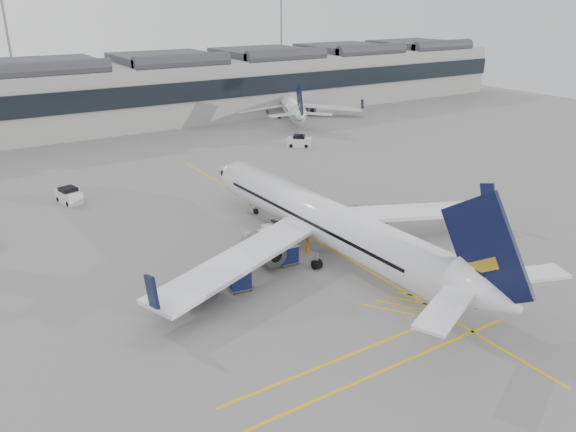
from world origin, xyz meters
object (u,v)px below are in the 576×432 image
airliner_main (328,222)px  belt_loader (279,235)px  baggage_cart_a (287,253)px  pushback_tug (187,292)px  ramp_agent_a (308,246)px  ramp_agent_b (274,238)px

airliner_main → belt_loader: size_ratio=7.82×
baggage_cart_a → pushback_tug: bearing=-169.3°
belt_loader → pushback_tug: size_ratio=1.69×
belt_loader → pushback_tug: 13.64m
ramp_agent_a → pushback_tug: 12.85m
ramp_agent_a → airliner_main: bearing=-56.3°
baggage_cart_a → belt_loader: bearing=69.6°
belt_loader → pushback_tug: (-12.24, -6.03, 0.06)m
ramp_agent_b → airliner_main: bearing=118.1°
belt_loader → ramp_agent_b: bearing=-136.3°
airliner_main → belt_loader: bearing=110.3°
baggage_cart_a → ramp_agent_b: size_ratio=1.10×
airliner_main → ramp_agent_b: 5.81m
airliner_main → pushback_tug: bearing=-178.2°
baggage_cart_a → ramp_agent_b: baggage_cart_a is taller
baggage_cart_a → pushback_tug: baggage_cart_a is taller
baggage_cart_a → ramp_agent_a: size_ratio=1.10×
belt_loader → baggage_cart_a: belt_loader is taller
ramp_agent_a → baggage_cart_a: bearing=161.3°
baggage_cart_a → ramp_agent_a: 2.63m
belt_loader → ramp_agent_b: 1.44m
belt_loader → airliner_main: bearing=-59.8°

